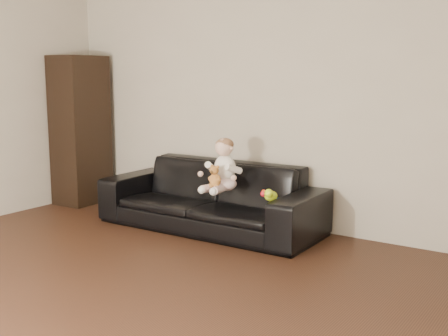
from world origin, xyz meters
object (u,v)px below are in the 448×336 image
Objects in this scene: toy_green at (271,196)px; toy_blue_disc at (281,199)px; teddy_bear at (215,176)px; cabinet at (81,130)px; toy_rattle at (264,194)px; baby at (223,168)px; sofa at (210,196)px.

toy_green is 1.53× the size of toy_blue_disc.
teddy_bear is 0.59m from toy_green.
toy_blue_disc is at bearing -7.84° from cabinet.
toy_rattle is at bearing 173.15° from toy_blue_disc.
cabinet reaches higher than teddy_bear.
baby reaches higher than toy_green.
toy_green is at bearing -9.76° from cabinet.
toy_rattle is at bearing 141.06° from toy_green.
toy_blue_disc is at bearing 1.93° from teddy_bear.
sofa is 2.04m from cabinet.
teddy_bear is at bearing -12.33° from cabinet.
sofa is 17.05× the size of toy_green.
teddy_bear is at bearing -48.58° from sofa.
cabinet is at bearing 174.97° from toy_rattle.
baby reaches higher than teddy_bear.
toy_green reaches higher than toy_rattle.
teddy_bear is 0.66m from toy_blue_disc.
teddy_bear is at bearing -177.10° from toy_green.
sofa reaches higher than toy_blue_disc.
toy_rattle is (0.45, -0.01, -0.19)m from baby.
toy_green is 0.18m from toy_rattle.
teddy_bear is (0.25, -0.28, 0.27)m from sofa.
toy_green is at bearing -14.21° from baby.
sofa is at bearing -5.60° from cabinet.
toy_rattle is at bearing -3.72° from baby.
sofa is at bearing 150.54° from baby.
toy_rattle is 0.20m from toy_blue_disc.
toy_rattle is 0.68× the size of toy_blue_disc.
teddy_bear is 3.49× the size of toy_rattle.
cabinet is (-1.96, 0.10, 0.54)m from sofa.
cabinet reaches higher than baby.
sofa is 0.46m from teddy_bear.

